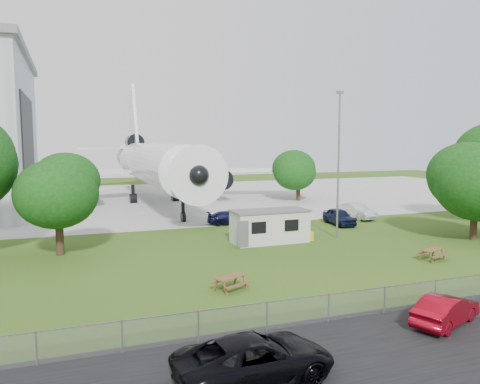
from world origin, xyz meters
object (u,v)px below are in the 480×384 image
object	(u,v)px
airliner	(153,162)
site_cabin	(270,226)
picnic_east	(432,260)
picnic_west	(231,290)
car_centre_sedan	(446,310)

from	to	relation	value
airliner	site_cabin	xyz separation A→B (m)	(4.31, -29.14, -3.96)
airliner	site_cabin	distance (m)	29.72
site_cabin	picnic_east	distance (m)	12.21
site_cabin	picnic_east	world-z (taller)	site_cabin
picnic_west	site_cabin	bearing A→B (deg)	30.65
airliner	picnic_west	distance (m)	39.98
site_cabin	picnic_west	xyz separation A→B (m)	(-6.94, -10.41, -1.31)
site_cabin	picnic_west	distance (m)	12.58
picnic_west	car_centre_sedan	distance (m)	10.75
picnic_west	car_centre_sedan	size ratio (longest dim) A/B	0.45
picnic_west	car_centre_sedan	world-z (taller)	car_centre_sedan
airliner	picnic_east	bearing A→B (deg)	-72.02
car_centre_sedan	picnic_east	bearing A→B (deg)	-62.52
car_centre_sedan	picnic_west	bearing A→B (deg)	20.26
picnic_west	picnic_east	xyz separation A→B (m)	(15.03, 1.35, 0.00)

